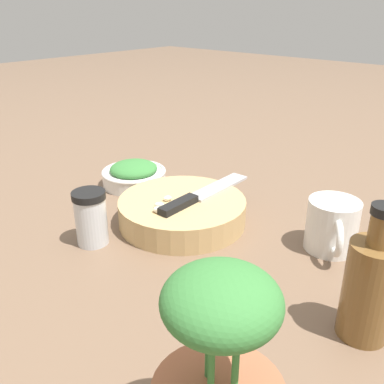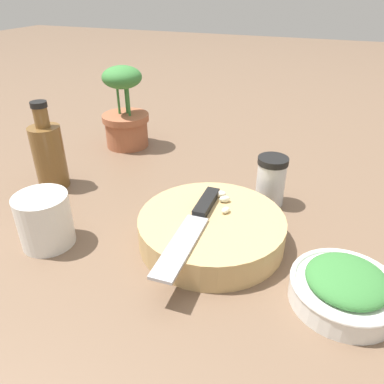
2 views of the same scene
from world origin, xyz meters
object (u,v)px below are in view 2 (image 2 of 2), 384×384
Objects in this scene: herb_bowl at (345,287)px; oil_bottle at (49,154)px; spice_jar at (271,181)px; cutting_board at (211,230)px; garlic_cloves at (223,200)px; potted_herb at (125,113)px; chef_knife at (194,223)px; coffee_mug at (45,219)px.

oil_bottle is (-0.58, 0.13, 0.05)m from herb_bowl.
herb_bowl is at bearing -56.97° from spice_jar.
garlic_cloves reaches higher than cutting_board.
potted_herb is at bearing 136.93° from cutting_board.
coffee_mug is at bearing 14.29° from chef_knife.
garlic_cloves is (0.00, 0.05, 0.03)m from cutting_board.
potted_herb is (-0.31, 0.34, 0.03)m from chef_knife.
chef_knife is at bearing -120.85° from cutting_board.
spice_jar is 0.44m from oil_bottle.
chef_knife is 0.08m from garlic_cloves.
spice_jar is 0.40m from coffee_mug.
herb_bowl is 1.51× the size of spice_jar.
cutting_board is 0.38m from oil_bottle.
spice_jar reaches higher than chef_knife.
spice_jar is at bearing 38.77° from coffee_mug.
coffee_mug is 0.61× the size of oil_bottle.
herb_bowl is at bearing 4.29° from coffee_mug.
chef_knife is (-0.02, -0.03, 0.03)m from cutting_board.
chef_knife is 2.18× the size of coffee_mug.
chef_knife is 2.46× the size of spice_jar.
potted_herb is (-0.08, 0.41, 0.04)m from coffee_mug.
oil_bottle is at bearing 169.85° from cutting_board.
potted_herb reaches higher than garlic_cloves.
garlic_cloves is 0.37m from oil_bottle.
herb_bowl is (0.20, -0.11, -0.03)m from garlic_cloves.
potted_herb reaches higher than cutting_board.
garlic_cloves is 0.29m from coffee_mug.
coffee_mug is at bearing -78.44° from potted_herb.
coffee_mug reaches higher than cutting_board.
herb_bowl is 0.46m from coffee_mug.
garlic_cloves is 0.32× the size of potted_herb.
spice_jar reaches higher than garlic_cloves.
spice_jar is at bearing 67.51° from cutting_board.
oil_bottle is (-0.12, 0.16, 0.03)m from coffee_mug.
spice_jar is at bearing 11.78° from oil_bottle.
chef_knife is at bearing -104.71° from garlic_cloves.
chef_knife is 3.70× the size of garlic_cloves.
herb_bowl is at bearing -16.61° from cutting_board.
garlic_cloves is 0.43m from potted_herb.
herb_bowl is 0.66m from potted_herb.
potted_herb is at bearing 158.76° from spice_jar.
herb_bowl is 0.26m from spice_jar.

